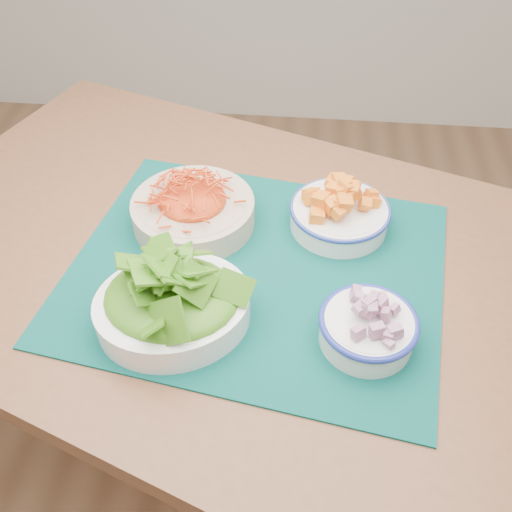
% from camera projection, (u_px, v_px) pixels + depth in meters
% --- Properties ---
extents(table, '(1.41, 1.17, 0.75)m').
position_uv_depth(table, '(218.00, 287.00, 1.07)').
color(table, brown).
rests_on(table, ground).
extents(placemat, '(0.69, 0.60, 0.00)m').
position_uv_depth(placemat, '(256.00, 269.00, 0.96)').
color(placemat, '#01302C').
rests_on(placemat, table).
extents(carrot_bowl, '(0.25, 0.25, 0.09)m').
position_uv_depth(carrot_bowl, '(193.00, 206.00, 1.02)').
color(carrot_bowl, beige).
rests_on(carrot_bowl, placemat).
extents(squash_bowl, '(0.22, 0.22, 0.08)m').
position_uv_depth(squash_bowl, '(340.00, 210.00, 1.01)').
color(squash_bowl, white).
rests_on(squash_bowl, placemat).
extents(lettuce_bowl, '(0.29, 0.27, 0.12)m').
position_uv_depth(lettuce_bowl, '(171.00, 297.00, 0.85)').
color(lettuce_bowl, white).
rests_on(lettuce_bowl, placemat).
extents(onion_bowl, '(0.15, 0.15, 0.07)m').
position_uv_depth(onion_bowl, '(368.00, 325.00, 0.83)').
color(onion_bowl, white).
rests_on(onion_bowl, placemat).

